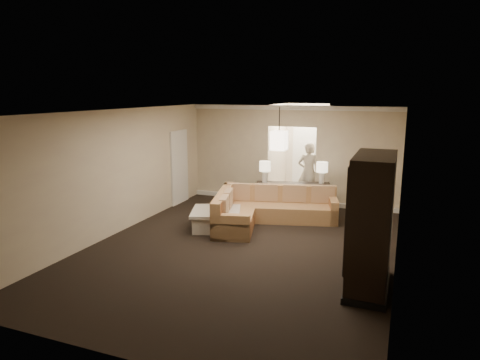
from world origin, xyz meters
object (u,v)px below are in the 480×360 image
at_px(console_table, 293,194).
at_px(person, 309,169).
at_px(drink_table, 365,234).
at_px(sectional_sofa, 265,210).
at_px(coffee_table, 216,219).
at_px(armoire, 371,226).

bearing_deg(console_table, person, 64.64).
bearing_deg(drink_table, person, 118.46).
relative_size(sectional_sofa, console_table, 1.50).
xyz_separation_m(coffee_table, person, (1.46, 3.30, 0.73)).
height_order(sectional_sofa, coffee_table, sectional_sofa).
bearing_deg(sectional_sofa, coffee_table, -153.58).
height_order(armoire, drink_table, armoire).
bearing_deg(coffee_table, drink_table, -4.98).
relative_size(sectional_sofa, person, 1.56).
bearing_deg(armoire, sectional_sofa, 134.30).
distance_m(sectional_sofa, armoire, 3.89).
bearing_deg(person, coffee_table, 58.12).
bearing_deg(sectional_sofa, console_table, 61.22).
xyz_separation_m(sectional_sofa, armoire, (2.67, -2.74, 0.72)).
distance_m(console_table, armoire, 4.77).
distance_m(drink_table, person, 4.13).
xyz_separation_m(console_table, person, (0.18, 1.10, 0.51)).
distance_m(coffee_table, console_table, 2.56).
relative_size(sectional_sofa, armoire, 1.36).
height_order(console_table, drink_table, console_table).
distance_m(coffee_table, person, 3.68).
bearing_deg(drink_table, armoire, -83.34).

